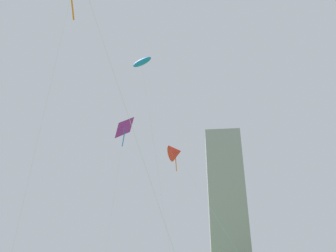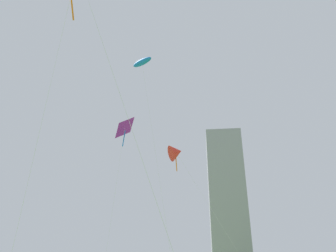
% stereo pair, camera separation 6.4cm
% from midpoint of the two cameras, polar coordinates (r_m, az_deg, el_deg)
% --- Properties ---
extents(kite_flying_0, '(2.86, 2.52, 19.40)m').
position_cam_midpoint_polar(kite_flying_0, '(39.79, -7.63, -0.44)').
color(kite_flying_0, silver).
rests_on(kite_flying_0, ground).
extents(kite_flying_1, '(9.18, 4.67, 16.65)m').
position_cam_midpoint_polar(kite_flying_1, '(38.69, 1.31, -4.56)').
color(kite_flying_1, silver).
rests_on(kite_flying_1, ground).
extents(kite_flying_2, '(5.42, 6.25, 25.57)m').
position_cam_midpoint_polar(kite_flying_2, '(38.90, -4.57, 10.86)').
color(kite_flying_2, silver).
rests_on(kite_flying_2, ground).
extents(distant_highrise_0, '(18.45, 21.50, 66.64)m').
position_cam_midpoint_polar(distant_highrise_0, '(157.78, 9.99, -13.06)').
color(distant_highrise_0, '#939399').
rests_on(distant_highrise_0, ground).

